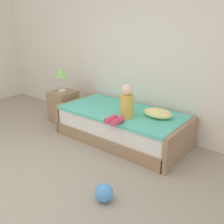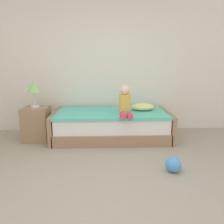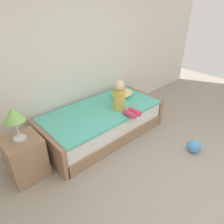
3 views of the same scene
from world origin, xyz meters
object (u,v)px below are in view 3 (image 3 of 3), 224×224
object	(u,v)px
bed	(102,122)
pillow	(122,94)
table_lamp	(14,116)
nightstand	(25,158)
child_figure	(121,99)
toy_ball	(194,146)

from	to	relation	value
bed	pillow	bearing A→B (deg)	9.72
pillow	table_lamp	bearing A→B (deg)	-175.71
bed	nightstand	size ratio (longest dim) A/B	3.52
nightstand	table_lamp	size ratio (longest dim) A/B	1.33
pillow	child_figure	bearing A→B (deg)	-137.74
bed	pillow	xyz separation A→B (m)	(0.58, 0.10, 0.32)
table_lamp	toy_ball	world-z (taller)	table_lamp
toy_ball	table_lamp	bearing A→B (deg)	148.53
table_lamp	toy_ball	bearing A→B (deg)	-31.47
table_lamp	pillow	xyz separation A→B (m)	(1.93, 0.14, -0.37)
bed	child_figure	bearing A→B (deg)	-45.79
table_lamp	child_figure	size ratio (longest dim) A/B	0.88
table_lamp	child_figure	bearing A→B (deg)	-6.66
nightstand	child_figure	distance (m)	1.63
bed	table_lamp	xyz separation A→B (m)	(-1.35, -0.04, 0.69)
nightstand	pillow	size ratio (longest dim) A/B	1.36
table_lamp	toy_ball	size ratio (longest dim) A/B	2.22
pillow	toy_ball	world-z (taller)	pillow
nightstand	child_figure	world-z (taller)	child_figure
child_figure	pillow	size ratio (longest dim) A/B	1.16
nightstand	table_lamp	distance (m)	0.64
child_figure	toy_ball	xyz separation A→B (m)	(0.52, -1.10, -0.60)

